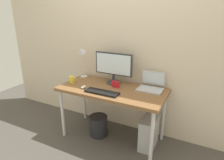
# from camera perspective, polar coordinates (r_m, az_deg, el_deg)

# --- Properties ---
(ground_plane) EXTENTS (6.00, 6.00, 0.00)m
(ground_plane) POSITION_cam_1_polar(r_m,az_deg,el_deg) (2.99, -0.00, -16.03)
(ground_plane) COLOR #4C4742
(back_wall) EXTENTS (4.40, 0.04, 2.60)m
(back_wall) POSITION_cam_1_polar(r_m,az_deg,el_deg) (2.82, 3.70, 10.57)
(back_wall) COLOR beige
(back_wall) RESTS_ON ground_plane
(desk) EXTENTS (1.41, 0.67, 0.75)m
(desk) POSITION_cam_1_polar(r_m,az_deg,el_deg) (2.65, -0.00, -3.85)
(desk) COLOR brown
(desk) RESTS_ON ground_plane
(monitor) EXTENTS (0.55, 0.20, 0.43)m
(monitor) POSITION_cam_1_polar(r_m,az_deg,el_deg) (2.75, 0.43, 4.04)
(monitor) COLOR #333338
(monitor) RESTS_ON desk
(laptop) EXTENTS (0.32, 0.28, 0.22)m
(laptop) POSITION_cam_1_polar(r_m,az_deg,el_deg) (2.64, 11.26, -1.39)
(laptop) COLOR #B2B2B7
(laptop) RESTS_ON desk
(desk_lamp) EXTENTS (0.11, 0.16, 0.48)m
(desk_lamp) POSITION_cam_1_polar(r_m,az_deg,el_deg) (2.99, -8.67, 6.99)
(desk_lamp) COLOR silver
(desk_lamp) RESTS_ON desk
(keyboard) EXTENTS (0.44, 0.14, 0.02)m
(keyboard) POSITION_cam_1_polar(r_m,az_deg,el_deg) (2.48, -2.93, -3.53)
(keyboard) COLOR black
(keyboard) RESTS_ON desk
(mouse) EXTENTS (0.06, 0.09, 0.03)m
(mouse) POSITION_cam_1_polar(r_m,az_deg,el_deg) (2.66, -8.19, -1.99)
(mouse) COLOR silver
(mouse) RESTS_ON desk
(coffee_mug) EXTENTS (0.11, 0.07, 0.09)m
(coffee_mug) POSITION_cam_1_polar(r_m,az_deg,el_deg) (2.88, -11.45, 0.17)
(coffee_mug) COLOR yellow
(coffee_mug) RESTS_ON desk
(photo_frame) EXTENTS (0.11, 0.02, 0.09)m
(photo_frame) POSITION_cam_1_polar(r_m,az_deg,el_deg) (2.64, 1.07, -1.23)
(photo_frame) COLOR red
(photo_frame) RESTS_ON desk
(computer_tower) EXTENTS (0.18, 0.36, 0.42)m
(computer_tower) POSITION_cam_1_polar(r_m,az_deg,el_deg) (2.74, 10.56, -14.65)
(computer_tower) COLOR #B2B2B7
(computer_tower) RESTS_ON ground_plane
(wastebasket) EXTENTS (0.26, 0.26, 0.30)m
(wastebasket) POSITION_cam_1_polar(r_m,az_deg,el_deg) (2.96, -3.92, -12.92)
(wastebasket) COLOR #232328
(wastebasket) RESTS_ON ground_plane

